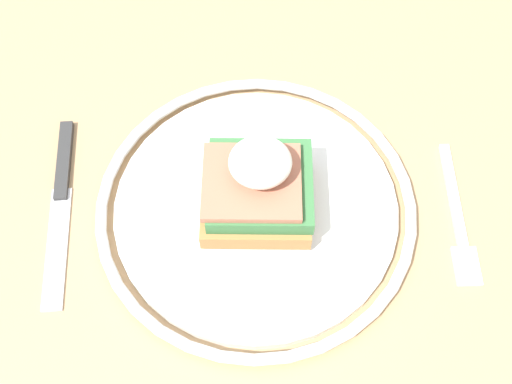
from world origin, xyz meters
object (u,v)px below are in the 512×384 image
object	(u,v)px
plate	(256,207)
knife	(62,193)
sandwich	(258,185)
fork	(458,220)

from	to	relation	value
plate	knife	bearing A→B (deg)	-4.80
sandwich	knife	size ratio (longest dim) A/B	0.49
fork	knife	size ratio (longest dim) A/B	0.74
sandwich	fork	distance (m)	0.19
knife	fork	bearing A→B (deg)	176.26
knife	plate	bearing A→B (deg)	175.20
plate	fork	distance (m)	0.18
sandwich	fork	world-z (taller)	sandwich
fork	knife	bearing A→B (deg)	-3.74
plate	knife	distance (m)	0.18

